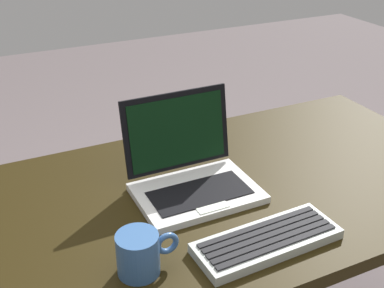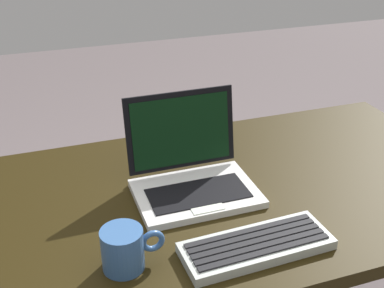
{
  "view_description": "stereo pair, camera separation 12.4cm",
  "coord_description": "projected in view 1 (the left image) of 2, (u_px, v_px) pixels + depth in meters",
  "views": [
    {
      "loc": [
        -0.52,
        -0.97,
        1.47
      ],
      "look_at": [
        -0.04,
        0.02,
        0.89
      ],
      "focal_mm": 45.93,
      "sensor_mm": 36.0,
      "label": 1
    },
    {
      "loc": [
        -0.4,
        -1.02,
        1.47
      ],
      "look_at": [
        -0.04,
        0.02,
        0.89
      ],
      "focal_mm": 45.93,
      "sensor_mm": 36.0,
      "label": 2
    }
  ],
  "objects": [
    {
      "name": "desk",
      "position": [
        209.0,
        217.0,
        1.35
      ],
      "size": [
        1.55,
        0.78,
        0.75
      ],
      "color": "black",
      "rests_on": "ground"
    },
    {
      "name": "laptop_front",
      "position": [
        191.0,
        174.0,
        1.29
      ],
      "size": [
        0.31,
        0.26,
        0.24
      ],
      "color": "silver",
      "rests_on": "desk"
    },
    {
      "name": "external_keyboard",
      "position": [
        267.0,
        240.0,
        1.11
      ],
      "size": [
        0.34,
        0.14,
        0.03
      ],
      "color": "#B8C0B8",
      "rests_on": "desk"
    },
    {
      "name": "coffee_mug",
      "position": [
        139.0,
        253.0,
        1.02
      ],
      "size": [
        0.14,
        0.09,
        0.09
      ],
      "color": "#39639E",
      "rests_on": "desk"
    }
  ]
}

